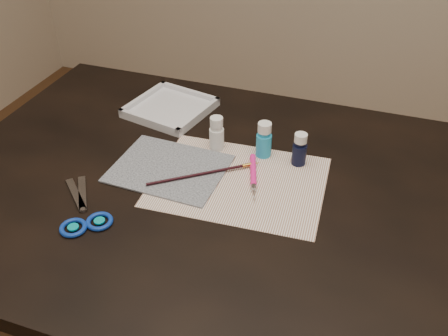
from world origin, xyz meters
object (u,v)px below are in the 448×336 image
(scissors, at_px, (78,205))
(paper, at_px, (239,181))
(canvas, at_px, (169,168))
(paint_bottle_white, at_px, (217,133))
(paint_bottle_cyan, at_px, (264,140))
(paint_bottle_navy, at_px, (300,149))
(palette_tray, at_px, (170,107))

(scissors, bearing_deg, paper, -103.78)
(paper, bearing_deg, canvas, -176.75)
(paint_bottle_white, distance_m, paint_bottle_cyan, 0.12)
(paper, relative_size, scissors, 1.78)
(paint_bottle_cyan, height_order, paint_bottle_navy, paint_bottle_cyan)
(paint_bottle_navy, distance_m, palette_tray, 0.40)
(paper, bearing_deg, scissors, -146.54)
(paper, bearing_deg, paint_bottle_navy, 45.14)
(canvas, xyz_separation_m, paint_bottle_navy, (0.28, 0.12, 0.04))
(canvas, height_order, paint_bottle_white, paint_bottle_white)
(palette_tray, bearing_deg, paint_bottle_white, -35.53)
(paint_bottle_white, bearing_deg, paper, -49.78)
(canvas, xyz_separation_m, paint_bottle_cyan, (0.19, 0.13, 0.04))
(canvas, relative_size, paint_bottle_cyan, 2.82)
(scissors, bearing_deg, palette_tray, -49.80)
(paint_bottle_white, xyz_separation_m, paint_bottle_cyan, (0.11, 0.01, 0.00))
(paper, distance_m, paint_bottle_navy, 0.16)
(paint_bottle_navy, height_order, scissors, paint_bottle_navy)
(paint_bottle_white, distance_m, scissors, 0.36)
(paint_bottle_white, xyz_separation_m, palette_tray, (-0.18, 0.13, -0.03))
(paint_bottle_cyan, height_order, palette_tray, paint_bottle_cyan)
(paint_bottle_white, relative_size, scissors, 0.41)
(canvas, height_order, palette_tray, palette_tray)
(paper, relative_size, paint_bottle_white, 4.34)
(canvas, xyz_separation_m, palette_tray, (-0.11, 0.25, 0.01))
(paper, xyz_separation_m, palette_tray, (-0.27, 0.24, 0.01))
(paper, relative_size, palette_tray, 1.91)
(paint_bottle_white, height_order, paint_bottle_navy, paint_bottle_white)
(paint_bottle_white, relative_size, palette_tray, 0.44)
(paint_bottle_navy, height_order, palette_tray, paint_bottle_navy)
(paper, xyz_separation_m, scissors, (-0.29, -0.19, 0.00))
(paper, height_order, scissors, scissors)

